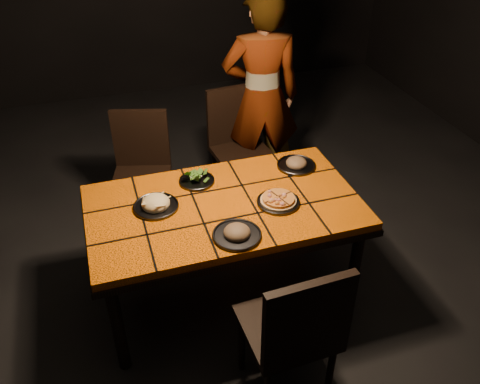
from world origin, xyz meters
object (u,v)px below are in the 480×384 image
object	(u,v)px
dining_table	(224,214)
chair_far_right	(238,139)
diner	(261,97)
plate_pizza	(278,201)
plate_pasta	(156,204)
chair_far_left	(142,164)
chair_near	(295,329)

from	to	relation	value
dining_table	chair_far_right	size ratio (longest dim) A/B	1.70
diner	plate_pizza	size ratio (longest dim) A/B	6.32
chair_far_right	diner	xyz separation A→B (m)	(0.22, 0.08, 0.30)
plate_pasta	chair_far_left	bearing A→B (deg)	88.56
dining_table	chair_near	size ratio (longest dim) A/B	1.66
chair_near	plate_pizza	world-z (taller)	chair_near
plate_pasta	chair_far_right	bearing A→B (deg)	50.47
chair_far_right	plate_pasta	bearing A→B (deg)	-134.86
plate_pizza	diner	bearing A→B (deg)	75.00
plate_pizza	plate_pasta	distance (m)	0.72
chair_near	plate_pasta	size ratio (longest dim) A/B	3.65
dining_table	plate_pasta	xyz separation A→B (m)	(-0.39, 0.08, 0.10)
chair_near	plate_pizza	size ratio (longest dim) A/B	3.63
chair_near	diner	size ratio (longest dim) A/B	0.57
chair_far_right	plate_pizza	distance (m)	1.19
chair_near	diner	bearing A→B (deg)	-107.34
dining_table	chair_far_left	xyz separation A→B (m)	(-0.37, 0.96, -0.14)
plate_pasta	dining_table	bearing A→B (deg)	-12.06
chair_far_right	plate_pizza	bearing A→B (deg)	-100.97
chair_far_right	diner	world-z (taller)	diner
chair_near	plate_pizza	bearing A→B (deg)	-106.99
chair_near	plate_pizza	distance (m)	0.81
chair_far_right	plate_pizza	size ratio (longest dim) A/B	3.55
chair_far_left	plate_pizza	xyz separation A→B (m)	(0.67, -1.05, 0.24)
diner	plate_pasta	distance (m)	1.48
diner	chair_far_right	bearing A→B (deg)	30.74
dining_table	plate_pizza	distance (m)	0.34
dining_table	chair_far_left	size ratio (longest dim) A/B	1.76
dining_table	chair_far_right	distance (m)	1.15
chair_far_left	chair_far_right	size ratio (longest dim) A/B	0.96
chair_far_right	diner	distance (m)	0.38
plate_pizza	chair_far_left	bearing A→B (deg)	122.67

